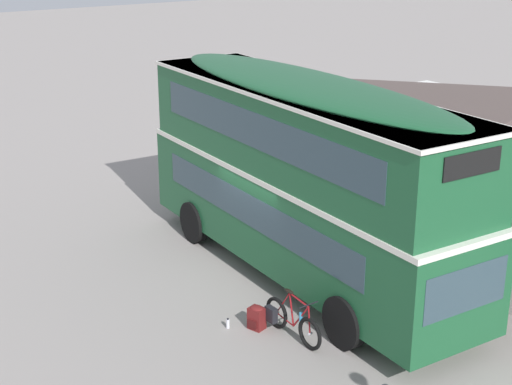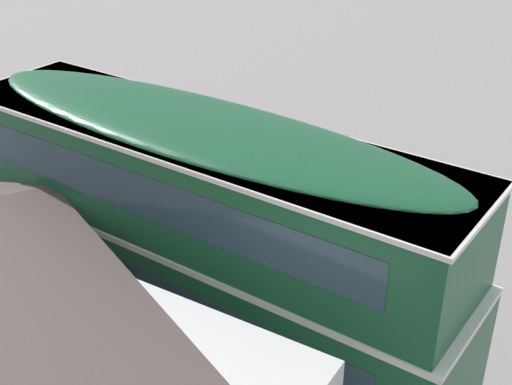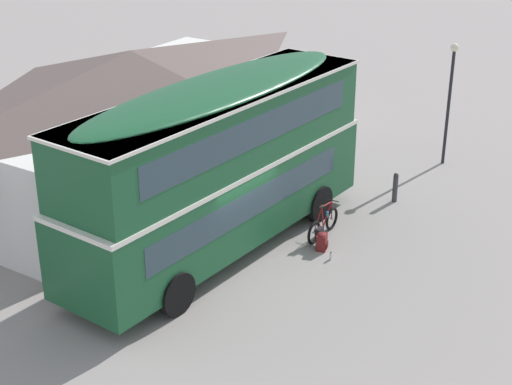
# 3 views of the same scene
# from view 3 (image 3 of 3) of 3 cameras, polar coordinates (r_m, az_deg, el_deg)

# --- Properties ---
(ground_plane) EXTENTS (120.00, 120.00, 0.00)m
(ground_plane) POSITION_cam_3_polar(r_m,az_deg,el_deg) (21.08, -2.12, -5.05)
(ground_plane) COLOR gray
(double_decker_bus) EXTENTS (10.30, 2.81, 4.79)m
(double_decker_bus) POSITION_cam_3_polar(r_m,az_deg,el_deg) (20.57, -2.68, 2.34)
(double_decker_bus) COLOR black
(double_decker_bus) RESTS_ON ground
(touring_bicycle) EXTENTS (1.76, 0.51, 1.03)m
(touring_bicycle) POSITION_cam_3_polar(r_m,az_deg,el_deg) (22.22, 4.92, -2.43)
(touring_bicycle) COLOR black
(touring_bicycle) RESTS_ON ground
(backpack_on_ground) EXTENTS (0.39, 0.38, 0.52)m
(backpack_on_ground) POSITION_cam_3_polar(r_m,az_deg,el_deg) (21.59, 4.87, -3.57)
(backpack_on_ground) COLOR maroon
(backpack_on_ground) RESTS_ON ground
(water_bottle_clear_plastic) EXTENTS (0.07, 0.07, 0.22)m
(water_bottle_clear_plastic) POSITION_cam_3_polar(r_m,az_deg,el_deg) (21.19, 5.52, -4.67)
(water_bottle_clear_plastic) COLOR silver
(water_bottle_clear_plastic) RESTS_ON ground
(pub_building) EXTENTS (14.24, 7.04, 4.32)m
(pub_building) POSITION_cam_3_polar(r_m,az_deg,el_deg) (26.00, -8.92, 5.73)
(pub_building) COLOR silver
(pub_building) RESTS_ON ground
(street_lamp) EXTENTS (0.28, 0.28, 4.29)m
(street_lamp) POSITION_cam_3_polar(r_m,az_deg,el_deg) (27.45, 14.08, 7.31)
(street_lamp) COLOR black
(street_lamp) RESTS_ON ground
(kerb_bollard) EXTENTS (0.16, 0.16, 0.97)m
(kerb_bollard) POSITION_cam_3_polar(r_m,az_deg,el_deg) (24.71, 10.20, 0.41)
(kerb_bollard) COLOR #333338
(kerb_bollard) RESTS_ON ground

